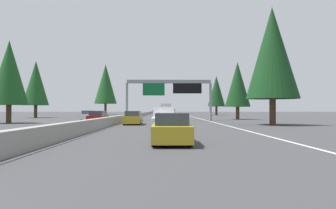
{
  "coord_description": "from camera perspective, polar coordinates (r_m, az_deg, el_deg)",
  "views": [
    {
      "loc": [
        -2.67,
        -5.2,
        1.63
      ],
      "look_at": [
        63.25,
        -5.99,
        2.71
      ],
      "focal_mm": 32.8,
      "sensor_mm": 36.0,
      "label": 1
    }
  ],
  "objects": [
    {
      "name": "ground_plane",
      "position": [
        62.91,
        -5.44,
        -2.42
      ],
      "size": [
        320.0,
        320.0,
        0.0
      ],
      "primitive_type": "plane",
      "color": "#38383A"
    },
    {
      "name": "median_barrier",
      "position": [
        82.86,
        -4.5,
        -1.75
      ],
      "size": [
        180.0,
        0.56,
        0.9
      ],
      "primitive_type": "cube",
      "color": "gray",
      "rests_on": "ground"
    },
    {
      "name": "shoulder_stripe_right",
      "position": [
        72.97,
        4.28,
        -2.21
      ],
      "size": [
        160.0,
        0.16,
        0.01
      ],
      "primitive_type": "cube",
      "color": "silver",
      "rests_on": "ground"
    },
    {
      "name": "shoulder_stripe_median",
      "position": [
        72.86,
        -4.59,
        -2.22
      ],
      "size": [
        160.0,
        0.16,
        0.01
      ],
      "primitive_type": "cube",
      "color": "silver",
      "rests_on": "ground"
    },
    {
      "name": "sign_gantry_overhead",
      "position": [
        45.07,
        0.38,
        3.05
      ],
      "size": [
        0.5,
        12.68,
        5.99
      ],
      "color": "gray",
      "rests_on": "ground"
    },
    {
      "name": "sedan_far_right",
      "position": [
        14.85,
        0.63,
        -4.61
      ],
      "size": [
        4.4,
        1.8,
        1.47
      ],
      "color": "#AD931E",
      "rests_on": "ground"
    },
    {
      "name": "pickup_near_center",
      "position": [
        26.87,
        -0.78,
        -2.47
      ],
      "size": [
        5.6,
        2.0,
        1.86
      ],
      "color": "white",
      "rests_on": "ground"
    },
    {
      "name": "bus_mid_center",
      "position": [
        81.61,
        -0.42,
        -0.88
      ],
      "size": [
        11.5,
        2.55,
        3.1
      ],
      "color": "white",
      "rests_on": "ground"
    },
    {
      "name": "minivan_mid_left",
      "position": [
        130.94,
        0.91,
        -1.24
      ],
      "size": [
        5.0,
        1.95,
        1.69
      ],
      "color": "white",
      "rests_on": "ground"
    },
    {
      "name": "sedan_distant_b",
      "position": [
        33.62,
        -6.51,
        -2.55
      ],
      "size": [
        4.4,
        1.8,
        1.47
      ],
      "color": "#AD931E",
      "rests_on": "ground"
    },
    {
      "name": "sedan_far_left",
      "position": [
        122.29,
        -2.34,
        -1.38
      ],
      "size": [
        4.4,
        1.8,
        1.47
      ],
      "color": "#1E4793",
      "rests_on": "ground"
    },
    {
      "name": "oncoming_near",
      "position": [
        37.81,
        -12.89,
        -2.35
      ],
      "size": [
        4.4,
        1.8,
        1.47
      ],
      "rotation": [
        0.0,
        0.0,
        3.14
      ],
      "color": "maroon",
      "rests_on": "ground"
    },
    {
      "name": "oncoming_far",
      "position": [
        49.24,
        -14.5,
        -2.01
      ],
      "size": [
        4.4,
        1.8,
        1.47
      ],
      "rotation": [
        0.0,
        0.0,
        3.14
      ],
      "color": "white",
      "rests_on": "ground"
    },
    {
      "name": "conifer_right_near",
      "position": [
        35.07,
        18.81,
        9.07
      ],
      "size": [
        5.57,
        5.57,
        12.66
      ],
      "color": "#4C3823",
      "rests_on": "ground"
    },
    {
      "name": "conifer_right_mid",
      "position": [
        52.38,
        12.8,
        3.64
      ],
      "size": [
        4.2,
        4.2,
        9.55
      ],
      "color": "#4C3823",
      "rests_on": "ground"
    },
    {
      "name": "conifer_right_far",
      "position": [
        91.02,
        8.97,
        2.46
      ],
      "size": [
        5.08,
        5.08,
        11.54
      ],
      "color": "#4C3823",
      "rests_on": "ground"
    },
    {
      "name": "conifer_left_near",
      "position": [
        41.67,
        -27.44,
        5.28
      ],
      "size": [
        4.4,
        4.4,
        10.0
      ],
      "color": "#4C3823",
      "rests_on": "ground"
    },
    {
      "name": "conifer_left_mid",
      "position": [
        66.64,
        -23.35,
        3.68
      ],
      "size": [
        5.0,
        5.0,
        11.36
      ],
      "color": "#4C3823",
      "rests_on": "ground"
    },
    {
      "name": "conifer_left_far",
      "position": [
        98.89,
        -11.53,
        3.76
      ],
      "size": [
        7.01,
        7.01,
        15.94
      ],
      "color": "#4C3823",
      "rests_on": "ground"
    }
  ]
}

